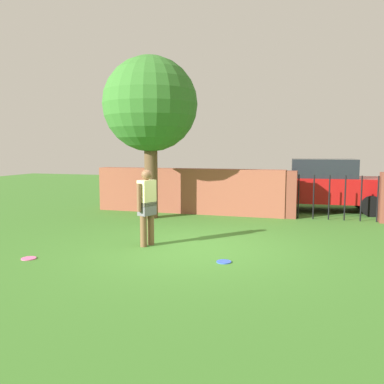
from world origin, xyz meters
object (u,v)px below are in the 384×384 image
car (322,185)px  frisbee_pink (29,258)px  tree (150,106)px  person (147,204)px  frisbee_blue (224,262)px

car → frisbee_pink: bearing=51.6°
tree → car: 6.18m
tree → person: 4.19m
tree → car: size_ratio=1.10×
frisbee_blue → person: bearing=157.8°
car → frisbee_pink: (-5.38, -7.67, -0.85)m
person → car: 7.10m
tree → person: (1.24, -3.20, -2.40)m
tree → frisbee_pink: 5.83m
tree → car: tree is taller
car → frisbee_pink: car is taller
frisbee_blue → frisbee_pink: bearing=-166.6°
person → car: bearing=-9.6°
person → car: size_ratio=0.38×
tree → frisbee_blue: tree is taller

